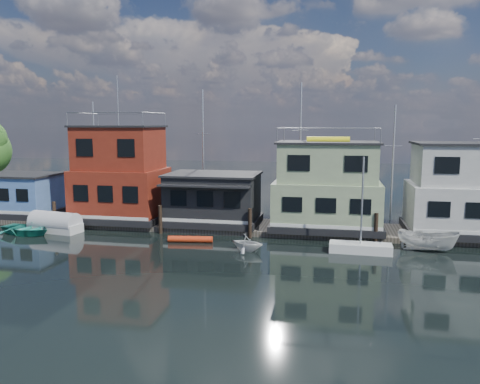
% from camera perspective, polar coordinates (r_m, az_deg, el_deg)
% --- Properties ---
extents(ground, '(160.00, 160.00, 0.00)m').
position_cam_1_polar(ground, '(27.06, -8.63, -9.82)').
color(ground, black).
rests_on(ground, ground).
extents(dock, '(48.00, 5.00, 0.40)m').
position_cam_1_polar(dock, '(38.12, -2.51, -4.10)').
color(dock, '#595147').
rests_on(dock, ground).
extents(houseboat_blue, '(6.40, 4.90, 3.66)m').
position_cam_1_polar(houseboat_blue, '(45.47, -25.14, -0.29)').
color(houseboat_blue, black).
rests_on(houseboat_blue, dock).
extents(houseboat_red, '(7.40, 5.90, 11.86)m').
position_cam_1_polar(houseboat_red, '(40.34, -14.36, 1.96)').
color(houseboat_red, black).
rests_on(houseboat_red, dock).
extents(houseboat_dark, '(7.40, 6.10, 4.06)m').
position_cam_1_polar(houseboat_dark, '(37.81, -3.27, -0.79)').
color(houseboat_dark, black).
rests_on(houseboat_dark, dock).
extents(houseboat_green, '(8.40, 5.90, 7.03)m').
position_cam_1_polar(houseboat_green, '(36.48, 10.54, 0.55)').
color(houseboat_green, black).
rests_on(houseboat_green, dock).
extents(houseboat_white, '(8.40, 5.90, 6.66)m').
position_cam_1_polar(houseboat_white, '(37.73, 25.91, 0.09)').
color(houseboat_white, black).
rests_on(houseboat_white, dock).
extents(pilings, '(42.28, 0.28, 2.20)m').
position_cam_1_polar(pilings, '(35.36, -4.12, -3.60)').
color(pilings, '#2D2116').
rests_on(pilings, ground).
extents(background_masts, '(36.40, 0.16, 12.00)m').
position_cam_1_polar(background_masts, '(42.45, 5.65, 4.44)').
color(background_masts, silver).
rests_on(background_masts, ground).
extents(dinghy_white, '(2.74, 2.54, 1.20)m').
position_cam_1_polar(dinghy_white, '(31.16, 0.86, -6.16)').
color(dinghy_white, white).
rests_on(dinghy_white, ground).
extents(red_kayak, '(3.22, 0.88, 0.47)m').
position_cam_1_polar(red_kayak, '(33.68, -6.07, -5.74)').
color(red_kayak, red).
rests_on(red_kayak, ground).
extents(motorboat, '(4.06, 2.16, 1.49)m').
position_cam_1_polar(motorboat, '(33.44, 21.93, -5.50)').
color(motorboat, silver).
rests_on(motorboat, ground).
extents(day_sailer, '(4.04, 1.47, 6.31)m').
position_cam_1_polar(day_sailer, '(31.85, 14.47, -6.50)').
color(day_sailer, white).
rests_on(day_sailer, ground).
extents(dinghy_teal, '(4.84, 3.92, 0.88)m').
position_cam_1_polar(dinghy_teal, '(39.38, -24.60, -4.09)').
color(dinghy_teal, '#248577').
rests_on(dinghy_teal, ground).
extents(tarp_runabout, '(4.41, 2.35, 1.70)m').
position_cam_1_polar(tarp_runabout, '(39.40, -21.62, -3.63)').
color(tarp_runabout, silver).
rests_on(tarp_runabout, ground).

